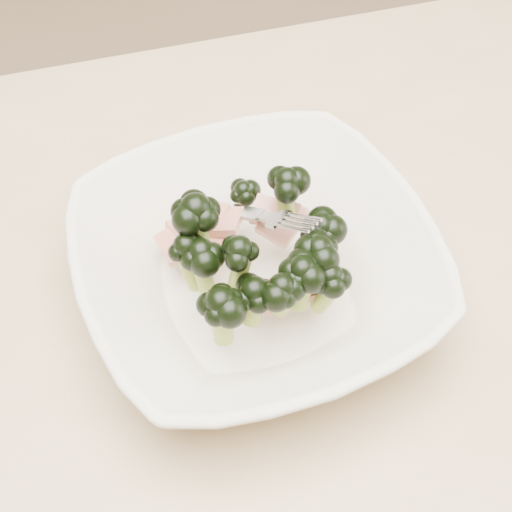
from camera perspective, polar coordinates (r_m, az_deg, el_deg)
name	(u,v)px	position (r m, az deg, el deg)	size (l,w,h in m)	color
dining_table	(221,404)	(0.66, -2.80, -11.77)	(1.20, 0.80, 0.75)	tan
broccoli_dish	(256,266)	(0.57, 0.01, -0.77)	(0.31, 0.31, 0.12)	beige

